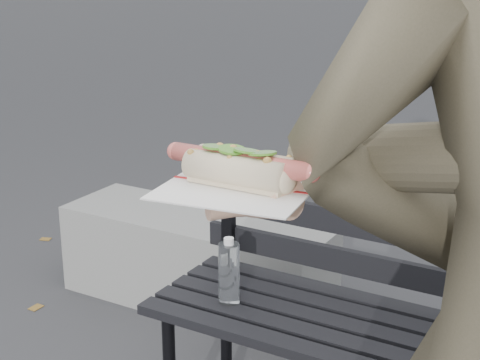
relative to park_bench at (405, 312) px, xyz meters
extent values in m
cylinder|color=black|center=(-0.66, 0.10, -0.30)|extent=(0.04, 0.04, 0.45)
cube|color=black|center=(0.01, -0.16, -0.06)|extent=(1.50, 0.07, 0.03)
cube|color=black|center=(0.01, -0.07, -0.06)|extent=(1.50, 0.07, 0.03)
cube|color=black|center=(0.01, 0.02, -0.06)|extent=(1.50, 0.07, 0.03)
cube|color=black|center=(0.01, 0.11, -0.06)|extent=(1.50, 0.07, 0.03)
cube|color=black|center=(-0.66, 0.12, 0.15)|extent=(0.04, 0.03, 0.42)
cube|color=black|center=(0.01, 0.14, 0.05)|extent=(1.50, 0.02, 0.08)
cube|color=black|center=(0.01, 0.14, 0.18)|extent=(1.50, 0.02, 0.08)
cube|color=black|center=(0.01, 0.14, 0.31)|extent=(1.50, 0.02, 0.08)
cylinder|color=white|center=(-0.51, -0.13, 0.05)|extent=(0.06, 0.06, 0.19)
cylinder|color=white|center=(-0.51, -0.13, 0.16)|extent=(0.03, 0.03, 0.02)
cube|color=slate|center=(-1.12, 0.61, -0.32)|extent=(1.20, 0.40, 0.40)
cylinder|color=#443F2D|center=(0.33, -0.97, 0.74)|extent=(0.51, 0.23, 0.19)
cylinder|color=#D8A384|center=(0.12, -1.05, 0.68)|extent=(0.09, 0.08, 0.07)
ellipsoid|color=#D8A384|center=(0.08, -1.06, 0.67)|extent=(0.10, 0.11, 0.03)
cylinder|color=#D8A384|center=(0.02, -1.09, 0.67)|extent=(0.05, 0.02, 0.02)
cylinder|color=#D8A384|center=(0.02, -1.07, 0.67)|extent=(0.05, 0.02, 0.02)
cylinder|color=#D8A384|center=(0.02, -1.05, 0.67)|extent=(0.05, 0.02, 0.02)
cylinder|color=#D8A384|center=(0.02, -1.03, 0.67)|extent=(0.05, 0.02, 0.02)
cylinder|color=#D8A384|center=(0.09, -1.12, 0.67)|extent=(0.04, 0.05, 0.02)
cube|color=white|center=(0.08, -1.06, 0.69)|extent=(0.21, 0.21, 0.00)
cube|color=#B21E1E|center=(0.08, -1.06, 0.69)|extent=(0.19, 0.03, 0.00)
cylinder|color=#CC584E|center=(0.08, -1.06, 0.72)|extent=(0.20, 0.03, 0.02)
sphere|color=#CC584E|center=(-0.02, -1.06, 0.72)|extent=(0.02, 0.03, 0.02)
sphere|color=#CC584E|center=(0.18, -1.06, 0.72)|extent=(0.03, 0.03, 0.02)
sphere|color=#9E6B2D|center=(0.03, -1.05, 0.73)|extent=(0.01, 0.01, 0.01)
sphere|color=#9E6B2D|center=(0.01, -1.09, 0.73)|extent=(0.01, 0.01, 0.01)
sphere|color=#9E6B2D|center=(0.06, -1.07, 0.73)|extent=(0.01, 0.01, 0.01)
sphere|color=#9E6B2D|center=(0.01, -1.06, 0.73)|extent=(0.01, 0.01, 0.01)
sphere|color=#9E6B2D|center=(0.01, -1.08, 0.73)|extent=(0.01, 0.01, 0.01)
sphere|color=#9E6B2D|center=(0.02, -1.05, 0.72)|extent=(0.01, 0.01, 0.01)
sphere|color=#9E6B2D|center=(0.11, -1.07, 0.73)|extent=(0.01, 0.01, 0.01)
sphere|color=#9E6B2D|center=(0.14, -1.05, 0.73)|extent=(0.01, 0.01, 0.01)
sphere|color=#9E6B2D|center=(0.11, -1.05, 0.73)|extent=(0.01, 0.01, 0.01)
sphere|color=#9E6B2D|center=(0.03, -1.06, 0.73)|extent=(0.01, 0.01, 0.01)
sphere|color=#9E6B2D|center=(0.13, -1.04, 0.73)|extent=(0.01, 0.01, 0.01)
sphere|color=#9E6B2D|center=(0.04, -1.06, 0.73)|extent=(0.01, 0.01, 0.01)
sphere|color=#9E6B2D|center=(0.07, -1.05, 0.73)|extent=(0.01, 0.01, 0.01)
sphere|color=#9E6B2D|center=(0.12, -1.08, 0.73)|extent=(0.01, 0.01, 0.01)
sphere|color=#9E6B2D|center=(0.07, -1.08, 0.73)|extent=(0.01, 0.01, 0.01)
sphere|color=#9E6B2D|center=(0.11, -1.07, 0.73)|extent=(0.01, 0.01, 0.01)
sphere|color=#9E6B2D|center=(0.05, -1.06, 0.73)|extent=(0.01, 0.01, 0.01)
sphere|color=#9E6B2D|center=(0.10, -1.06, 0.73)|extent=(0.01, 0.01, 0.01)
sphere|color=#9E6B2D|center=(0.04, -1.07, 0.73)|extent=(0.01, 0.01, 0.01)
sphere|color=#9E6B2D|center=(0.06, -1.05, 0.73)|extent=(0.01, 0.01, 0.01)
sphere|color=#9E6B2D|center=(0.12, -1.04, 0.73)|extent=(0.01, 0.01, 0.01)
sphere|color=#9E6B2D|center=(0.06, -1.05, 0.73)|extent=(0.01, 0.01, 0.01)
sphere|color=#9E6B2D|center=(0.06, -1.06, 0.73)|extent=(0.01, 0.01, 0.01)
sphere|color=#9E6B2D|center=(0.06, -1.05, 0.73)|extent=(0.01, 0.01, 0.01)
sphere|color=#9E6B2D|center=(0.05, -1.07, 0.73)|extent=(0.01, 0.01, 0.01)
sphere|color=#9E6B2D|center=(0.06, -1.04, 0.73)|extent=(0.01, 0.01, 0.01)
cylinder|color=#519629|center=(0.04, -1.06, 0.74)|extent=(0.04, 0.04, 0.01)
cylinder|color=#519629|center=(0.06, -1.07, 0.74)|extent=(0.04, 0.04, 0.01)
cylinder|color=#519629|center=(0.09, -1.06, 0.74)|extent=(0.04, 0.04, 0.01)
cylinder|color=#519629|center=(0.11, -1.07, 0.74)|extent=(0.04, 0.04, 0.01)
cube|color=brown|center=(-1.69, 0.20, -0.52)|extent=(0.04, 0.06, 0.00)
cube|color=brown|center=(-0.92, 1.23, -0.52)|extent=(0.03, 0.04, 0.00)
cube|color=brown|center=(-2.22, 0.80, -0.52)|extent=(0.07, 0.06, 0.00)
camera|label=1|loc=(0.53, -1.85, 0.99)|focal=55.00mm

